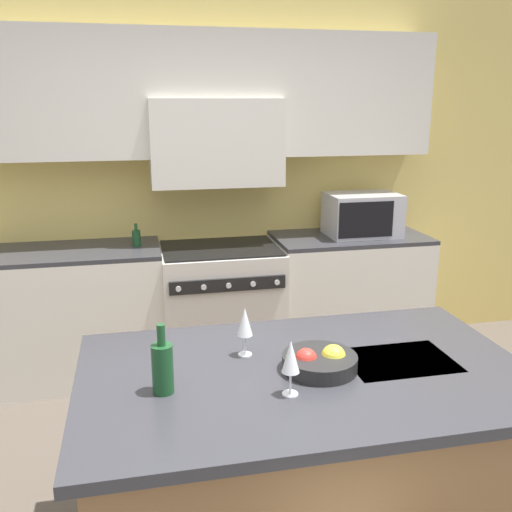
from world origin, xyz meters
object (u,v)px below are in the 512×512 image
(microwave, at_px, (362,215))
(wine_bottle, at_px, (163,367))
(oil_bottle_on_counter, at_px, (136,238))
(fruit_bowl, at_px, (320,361))
(wine_glass_far, at_px, (245,323))
(range_stove, at_px, (221,307))
(wine_glass_near, at_px, (291,358))

(microwave, height_order, wine_bottle, microwave)
(oil_bottle_on_counter, bearing_deg, fruit_bowl, -71.08)
(wine_glass_far, height_order, fruit_bowl, wine_glass_far)
(fruit_bowl, bearing_deg, wine_bottle, -175.19)
(oil_bottle_on_counter, bearing_deg, range_stove, -3.71)
(wine_bottle, height_order, wine_glass_far, wine_bottle)
(wine_bottle, bearing_deg, microwave, 51.64)
(wine_glass_near, bearing_deg, wine_glass_far, 104.77)
(range_stove, xyz_separation_m, wine_bottle, (-0.52, -2.01, 0.54))
(fruit_bowl, xyz_separation_m, oil_bottle_on_counter, (-0.68, 2.00, 0.08))
(range_stove, bearing_deg, wine_glass_near, -91.89)
(range_stove, xyz_separation_m, microwave, (1.09, 0.02, 0.65))
(wine_glass_far, xyz_separation_m, fruit_bowl, (0.27, -0.19, -0.11))
(wine_glass_near, bearing_deg, range_stove, 88.11)
(wine_glass_far, bearing_deg, range_stove, 84.62)
(fruit_bowl, height_order, oil_bottle_on_counter, oil_bottle_on_counter)
(wine_glass_near, height_order, oil_bottle_on_counter, same)
(microwave, relative_size, wine_bottle, 1.98)
(oil_bottle_on_counter, bearing_deg, wine_glass_near, -76.66)
(range_stove, bearing_deg, microwave, 0.98)
(wine_glass_far, bearing_deg, fruit_bowl, -36.05)
(range_stove, height_order, wine_glass_near, wine_glass_near)
(microwave, xyz_separation_m, wine_glass_far, (-1.25, -1.78, -0.07))
(wine_bottle, distance_m, wine_glass_near, 0.47)
(fruit_bowl, bearing_deg, wine_glass_near, -135.16)
(wine_glass_far, bearing_deg, wine_glass_near, -75.23)
(range_stove, height_order, fruit_bowl, fruit_bowl)
(wine_glass_near, distance_m, wine_glass_far, 0.38)
(wine_glass_near, relative_size, fruit_bowl, 0.71)
(wine_bottle, bearing_deg, oil_bottle_on_counter, 91.80)
(wine_bottle, height_order, oil_bottle_on_counter, wine_bottle)
(microwave, bearing_deg, oil_bottle_on_counter, 179.34)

